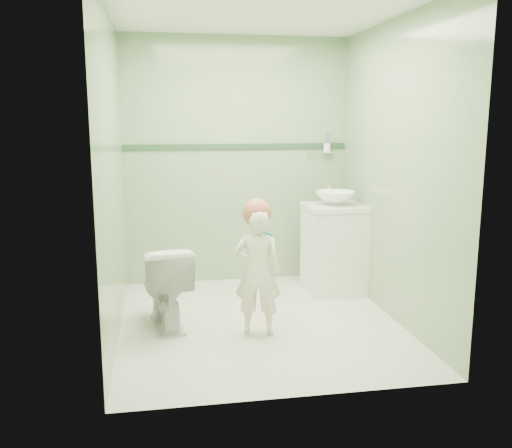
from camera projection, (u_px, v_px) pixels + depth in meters
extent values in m
plane|color=silver|center=(259.00, 322.00, 4.50)|extent=(2.50, 2.50, 0.00)
cube|color=#7BA776|center=(237.00, 162.00, 5.49)|extent=(2.20, 0.04, 2.40)
cube|color=#7BA776|center=(300.00, 196.00, 3.07)|extent=(2.20, 0.04, 2.40)
cube|color=#7BA776|center=(112.00, 176.00, 4.09)|extent=(0.04, 2.50, 2.40)
cube|color=#7BA776|center=(394.00, 172.00, 4.46)|extent=(0.04, 2.50, 2.40)
plane|color=white|center=(260.00, 9.00, 4.05)|extent=(2.50, 2.50, 0.00)
cube|color=#28472E|center=(237.00, 146.00, 5.45)|extent=(2.20, 0.02, 0.05)
cube|color=white|center=(334.00, 250.00, 5.25)|extent=(0.52, 0.50, 0.80)
cube|color=white|center=(335.00, 207.00, 5.17)|extent=(0.54, 0.52, 0.04)
imported|color=white|center=(335.00, 198.00, 5.15)|extent=(0.37, 0.37, 0.13)
cylinder|color=silver|center=(329.00, 189.00, 5.34)|extent=(0.03, 0.03, 0.18)
cylinder|color=silver|center=(330.00, 182.00, 5.27)|extent=(0.02, 0.12, 0.02)
cylinder|color=silver|center=(321.00, 153.00, 5.57)|extent=(0.26, 0.02, 0.02)
cylinder|color=silver|center=(327.00, 148.00, 5.55)|extent=(0.07, 0.07, 0.09)
cylinder|color=#9C4BC4|center=(326.00, 141.00, 5.53)|extent=(0.01, 0.01, 0.17)
cylinder|color=#B82D3E|center=(328.00, 141.00, 5.54)|extent=(0.01, 0.01, 0.17)
cylinder|color=#9C4BC4|center=(327.00, 141.00, 5.52)|extent=(0.01, 0.01, 0.17)
cylinder|color=blue|center=(326.00, 141.00, 5.52)|extent=(0.01, 0.01, 0.17)
imported|color=white|center=(165.00, 286.00, 4.36)|extent=(0.46, 0.70, 0.66)
imported|color=white|center=(258.00, 272.00, 4.17)|extent=(0.39, 0.30, 0.97)
sphere|color=#B55C43|center=(257.00, 213.00, 4.11)|extent=(0.22, 0.22, 0.22)
cylinder|color=#047D67|center=(268.00, 234.00, 3.98)|extent=(0.10, 0.12, 0.06)
cube|color=white|center=(260.00, 227.00, 4.03)|extent=(0.03, 0.03, 0.02)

